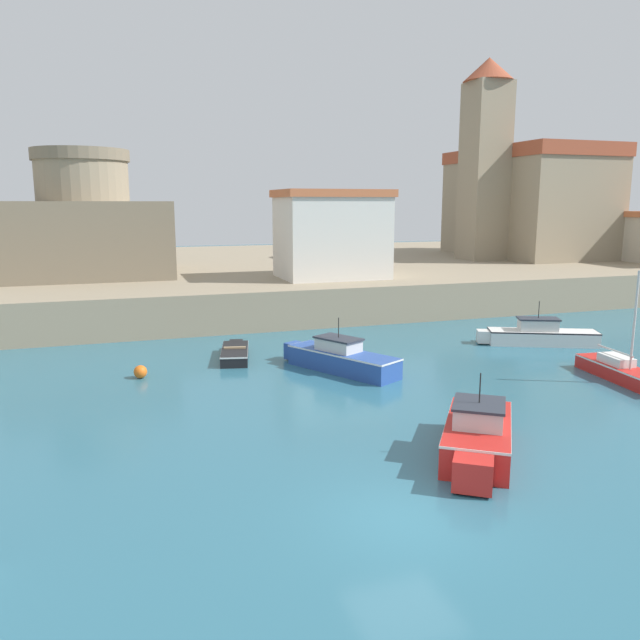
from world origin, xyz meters
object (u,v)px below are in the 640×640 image
fortress (86,230)px  motorboat_red_0 (478,435)px  dinghy_black_4 (235,353)px  sailboat_red_2 (624,372)px  mooring_buoy (140,372)px  harbor_shed_far_end (332,234)px  church (522,197)px  motorboat_blue_3 (340,358)px  motorboat_white_1 (539,335)px

fortress → motorboat_red_0: bearing=-70.2°
dinghy_black_4 → sailboat_red_2: bearing=-31.5°
motorboat_red_0 → mooring_buoy: bearing=127.6°
harbor_shed_far_end → church: bearing=25.6°
motorboat_blue_3 → harbor_shed_far_end: size_ratio=0.81×
motorboat_blue_3 → mooring_buoy: motorboat_blue_3 is taller
motorboat_white_1 → fortress: fortress is taller
motorboat_blue_3 → fortress: size_ratio=0.52×
harbor_shed_far_end → mooring_buoy: bearing=-135.2°
motorboat_blue_3 → church: 38.98m
mooring_buoy → church: church is taller
sailboat_red_2 → motorboat_blue_3: bearing=153.5°
church → harbor_shed_far_end: church is taller
sailboat_red_2 → dinghy_black_4: sailboat_red_2 is taller
motorboat_red_0 → harbor_shed_far_end: harbor_shed_far_end is taller
motorboat_red_0 → church: (27.48, 36.33, 7.37)m
motorboat_white_1 → sailboat_red_2: (-1.09, -7.00, -0.13)m
church → sailboat_red_2: bearing=-118.8°
church → fortress: (-39.21, -3.73, -2.43)m
sailboat_red_2 → dinghy_black_4: size_ratio=1.35×
sailboat_red_2 → motorboat_red_0: bearing=-154.4°
dinghy_black_4 → harbor_shed_far_end: harbor_shed_far_end is taller
motorboat_white_1 → fortress: 31.39m
mooring_buoy → church: bearing=33.7°
dinghy_black_4 → church: 39.86m
motorboat_white_1 → fortress: (-23.05, 20.70, 5.04)m
dinghy_black_4 → mooring_buoy: size_ratio=7.41×
dinghy_black_4 → harbor_shed_far_end: 15.19m
mooring_buoy → motorboat_red_0: bearing=-52.4°
sailboat_red_2 → dinghy_black_4: 17.44m
mooring_buoy → church: size_ratio=0.03×
motorboat_blue_3 → fortress: fortress is taller
motorboat_white_1 → harbor_shed_far_end: size_ratio=0.84×
dinghy_black_4 → fortress: fortress is taller
motorboat_white_1 → sailboat_red_2: 7.08m
motorboat_blue_3 → sailboat_red_2: bearing=-26.5°
motorboat_blue_3 → church: bearing=42.9°
dinghy_black_4 → fortress: (-7.09, 18.59, 5.28)m
dinghy_black_4 → motorboat_blue_3: bearing=-42.4°
harbor_shed_far_end → sailboat_red_2: bearing=-73.6°
harbor_shed_far_end → motorboat_blue_3: bearing=-108.0°
church → motorboat_red_0: bearing=-127.1°
motorboat_red_0 → fortress: size_ratio=0.46×
motorboat_red_0 → motorboat_blue_3: 10.32m
sailboat_red_2 → harbor_shed_far_end: size_ratio=0.78×
motorboat_blue_3 → mooring_buoy: (-8.58, 1.58, -0.30)m
motorboat_red_0 → motorboat_white_1: (11.33, 11.90, -0.10)m
dinghy_black_4 → church: size_ratio=0.24×
fortress → motorboat_white_1: bearing=-41.9°
mooring_buoy → church: (36.63, 24.46, 7.72)m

